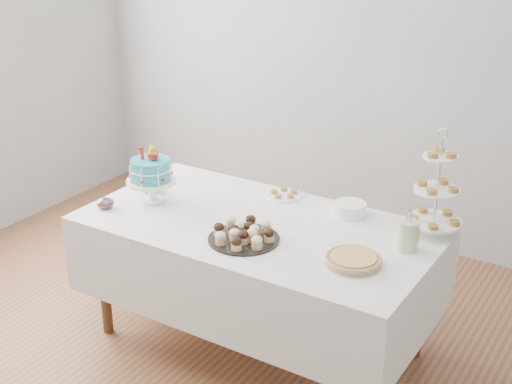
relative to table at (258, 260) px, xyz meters
The scene contains 12 objects.
floor 0.62m from the table, 90.00° to the right, with size 5.00×5.00×0.00m, color brown.
walls 0.86m from the table, 90.00° to the right, with size 5.04×4.04×2.70m.
table is the anchor object (origin of this frame).
birthday_cake 0.76m from the table, behind, with size 0.29×0.29×0.44m.
cupcake_tray 0.34m from the table, 77.31° to the right, with size 0.37×0.37×0.08m.
pie 0.70m from the table, 13.11° to the right, with size 0.28×0.28×0.04m.
tiered_stand 1.04m from the table, 25.39° to the left, with size 0.30×0.30×0.57m.
plate_stack 0.58m from the table, 44.13° to the left, with size 0.18×0.18×0.07m.
pastry_plate 0.47m from the table, 99.32° to the left, with size 0.21×0.21×0.03m.
jam_bowl_a 0.92m from the table, 161.32° to the right, with size 0.10×0.10×0.06m.
jam_bowl_b 0.83m from the table, behind, with size 0.11×0.11×0.07m.
utensil_pitcher 0.87m from the table, ahead, with size 0.11×0.11×0.24m.
Camera 1 is at (1.84, -2.66, 2.42)m, focal length 50.00 mm.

